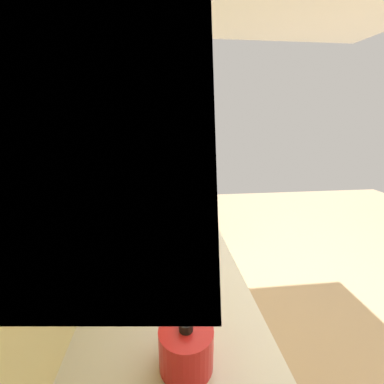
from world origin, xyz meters
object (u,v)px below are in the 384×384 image
Objects in this scene: oven_range at (167,203)px; microwave at (162,174)px; bowl at (174,239)px; kettle at (186,347)px.

microwave is (-0.95, 0.05, 0.60)m from oven_range.
oven_range is 2.08× the size of microwave.
bowl is 0.70m from kettle.
bowl is 0.75× the size of kettle.
oven_range is at bearing 0.19° from kettle.
microwave reaches higher than bowl.
oven_range is at bearing 0.26° from bowl.
microwave is 3.50× the size of bowl.
oven_range is 5.46× the size of kettle.
bowl is at bearing 0.00° from kettle.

